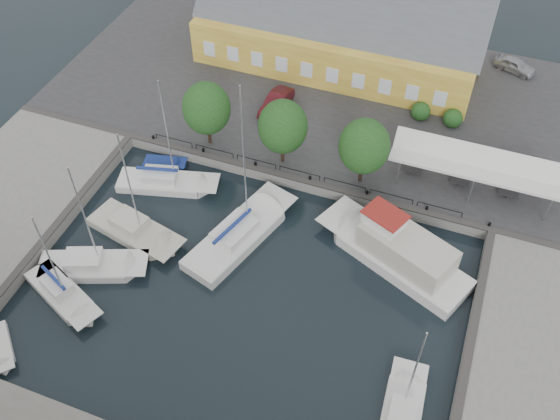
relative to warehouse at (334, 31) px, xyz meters
name	(u,v)px	position (x,y,z in m)	size (l,w,h in m)	color
ground	(252,278)	(2.60, -28.36, -4.43)	(140.00, 140.00, 0.00)	black
north_quay	(340,99)	(2.60, -5.36, -3.93)	(56.00, 26.00, 1.00)	#2D2D30
east_quay	(554,392)	(24.60, -30.36, -3.93)	(12.00, 24.00, 1.00)	slate
quay_edge_fittings	(275,225)	(2.62, -23.61, -3.37)	(56.00, 24.72, 0.40)	#383533
warehouse	(334,31)	(0.00, 0.00, 0.00)	(28.56, 14.00, 9.55)	#BB8E2D
tent_canopy	(478,164)	(16.60, -13.86, -0.74)	(14.00, 4.00, 2.83)	silver
quay_trees	(283,127)	(0.60, -16.36, 0.45)	(18.20, 4.20, 6.30)	black
car_silver	(515,65)	(18.03, 4.62, -2.71)	(1.69, 4.21, 1.43)	#A2A3A9
car_red	(276,103)	(-2.51, -9.76, -2.64)	(1.66, 4.77, 1.57)	#521219
center_sailboat	(239,236)	(0.15, -25.15, -4.07)	(6.31, 11.39, 14.86)	silver
trawler	(398,253)	(12.50, -22.99, -3.41)	(13.17, 8.56, 5.00)	silver
east_boat_c	(400,419)	(15.68, -35.50, -4.17)	(2.82, 7.79, 9.91)	silver
west_boat_a	(166,184)	(-8.14, -21.85, -4.16)	(9.07, 4.65, 11.66)	silver
west_boat_b	(134,231)	(-7.96, -27.59, -4.17)	(8.74, 4.68, 11.46)	#B9B6A6
west_boat_c	(91,267)	(-9.29, -31.95, -4.17)	(8.68, 5.52, 11.32)	silver
west_boat_d	(63,295)	(-9.85, -34.88, -4.16)	(7.50, 4.91, 9.97)	silver
launch_sw	(0,349)	(-11.40, -40.22, -4.34)	(4.14, 4.00, 0.98)	silver
launch_nw	(165,165)	(-9.47, -19.59, -4.34)	(4.05, 2.36, 0.88)	navy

